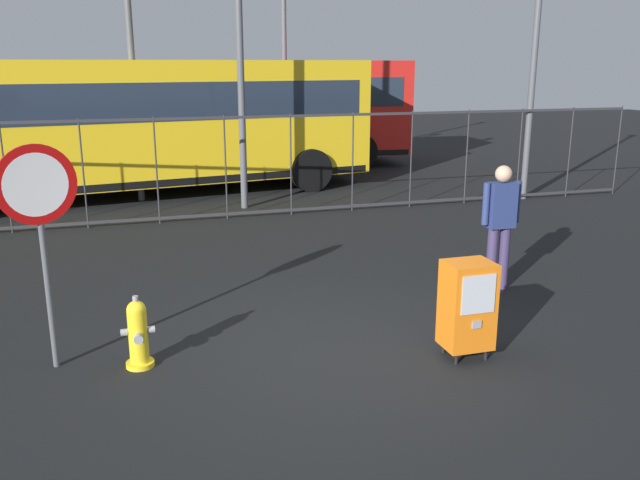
{
  "coord_description": "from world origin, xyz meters",
  "views": [
    {
      "loc": [
        -1.91,
        -6.11,
        2.95
      ],
      "look_at": [
        0.3,
        1.2,
        0.9
      ],
      "focal_mm": 37.21,
      "sensor_mm": 36.0,
      "label": 1
    }
  ],
  "objects_px": {
    "newspaper_box_primary": "(467,305)",
    "street_light_near_left": "(284,19)",
    "bus_near": "(138,120)",
    "bus_far": "(224,108)",
    "stop_sign": "(39,211)",
    "fire_hydrant": "(138,334)",
    "street_light_far_right": "(537,18)",
    "street_light_far_left": "(239,18)",
    "street_light_near_right": "(128,10)",
    "pedestrian": "(500,220)"
  },
  "relations": [
    {
      "from": "newspaper_box_primary",
      "to": "pedestrian",
      "type": "bearing_deg",
      "value": 51.02
    },
    {
      "from": "pedestrian",
      "to": "street_light_far_left",
      "type": "height_order",
      "value": "street_light_far_left"
    },
    {
      "from": "newspaper_box_primary",
      "to": "street_light_far_right",
      "type": "relative_size",
      "value": 0.16
    },
    {
      "from": "pedestrian",
      "to": "bus_far",
      "type": "xyz_separation_m",
      "value": [
        -1.81,
        11.69,
        0.76
      ]
    },
    {
      "from": "bus_far",
      "to": "street_light_far_right",
      "type": "height_order",
      "value": "street_light_far_right"
    },
    {
      "from": "street_light_near_right",
      "to": "street_light_far_right",
      "type": "xyz_separation_m",
      "value": [
        8.2,
        -2.28,
        -0.16
      ]
    },
    {
      "from": "stop_sign",
      "to": "street_light_near_left",
      "type": "relative_size",
      "value": 0.31
    },
    {
      "from": "bus_far",
      "to": "street_light_far_right",
      "type": "bearing_deg",
      "value": -45.34
    },
    {
      "from": "newspaper_box_primary",
      "to": "street_light_near_left",
      "type": "bearing_deg",
      "value": 83.97
    },
    {
      "from": "street_light_near_left",
      "to": "street_light_far_right",
      "type": "bearing_deg",
      "value": -58.54
    },
    {
      "from": "stop_sign",
      "to": "street_light_near_right",
      "type": "bearing_deg",
      "value": 82.16
    },
    {
      "from": "newspaper_box_primary",
      "to": "street_light_near_left",
      "type": "height_order",
      "value": "street_light_near_left"
    },
    {
      "from": "street_light_far_left",
      "to": "street_light_far_right",
      "type": "height_order",
      "value": "street_light_far_right"
    },
    {
      "from": "street_light_near_right",
      "to": "bus_far",
      "type": "bearing_deg",
      "value": 58.85
    },
    {
      "from": "fire_hydrant",
      "to": "street_light_near_left",
      "type": "bearing_deg",
      "value": 69.85
    },
    {
      "from": "bus_near",
      "to": "street_light_far_right",
      "type": "relative_size",
      "value": 1.64
    },
    {
      "from": "stop_sign",
      "to": "street_light_far_right",
      "type": "xyz_separation_m",
      "value": [
        9.34,
        6.06,
        2.24
      ]
    },
    {
      "from": "fire_hydrant",
      "to": "street_light_far_right",
      "type": "height_order",
      "value": "street_light_far_right"
    },
    {
      "from": "bus_near",
      "to": "bus_far",
      "type": "relative_size",
      "value": 1.01
    },
    {
      "from": "street_light_near_right",
      "to": "stop_sign",
      "type": "bearing_deg",
      "value": -97.84
    },
    {
      "from": "pedestrian",
      "to": "street_light_far_left",
      "type": "xyz_separation_m",
      "value": [
        -2.3,
        6.06,
        2.85
      ]
    },
    {
      "from": "newspaper_box_primary",
      "to": "street_light_near_right",
      "type": "distance_m",
      "value": 10.33
    },
    {
      "from": "street_light_far_left",
      "to": "fire_hydrant",
      "type": "bearing_deg",
      "value": -108.49
    },
    {
      "from": "bus_far",
      "to": "street_light_far_left",
      "type": "relative_size",
      "value": 1.64
    },
    {
      "from": "fire_hydrant",
      "to": "pedestrian",
      "type": "distance_m",
      "value": 4.84
    },
    {
      "from": "fire_hydrant",
      "to": "newspaper_box_primary",
      "type": "distance_m",
      "value": 3.32
    },
    {
      "from": "street_light_far_left",
      "to": "street_light_near_left",
      "type": "bearing_deg",
      "value": 67.77
    },
    {
      "from": "newspaper_box_primary",
      "to": "pedestrian",
      "type": "relative_size",
      "value": 0.61
    },
    {
      "from": "pedestrian",
      "to": "street_light_near_right",
      "type": "height_order",
      "value": "street_light_near_right"
    },
    {
      "from": "stop_sign",
      "to": "street_light_near_right",
      "type": "relative_size",
      "value": 0.32
    },
    {
      "from": "newspaper_box_primary",
      "to": "stop_sign",
      "type": "distance_m",
      "value": 4.27
    },
    {
      "from": "pedestrian",
      "to": "street_light_near_right",
      "type": "xyz_separation_m",
      "value": [
        -4.34,
        7.51,
        3.05
      ]
    },
    {
      "from": "bus_near",
      "to": "street_light_near_right",
      "type": "height_order",
      "value": "street_light_near_right"
    },
    {
      "from": "bus_near",
      "to": "newspaper_box_primary",
      "type": "bearing_deg",
      "value": -82.69
    },
    {
      "from": "newspaper_box_primary",
      "to": "street_light_far_right",
      "type": "height_order",
      "value": "street_light_far_right"
    },
    {
      "from": "newspaper_box_primary",
      "to": "street_light_near_left",
      "type": "relative_size",
      "value": 0.14
    },
    {
      "from": "fire_hydrant",
      "to": "bus_near",
      "type": "xyz_separation_m",
      "value": [
        0.41,
        9.2,
        1.36
      ]
    },
    {
      "from": "street_light_near_right",
      "to": "street_light_near_left",
      "type": "bearing_deg",
      "value": 43.54
    },
    {
      "from": "bus_far",
      "to": "street_light_far_right",
      "type": "relative_size",
      "value": 1.62
    },
    {
      "from": "bus_near",
      "to": "street_light_far_left",
      "type": "xyz_separation_m",
      "value": [
        1.98,
        -2.07,
        2.09
      ]
    },
    {
      "from": "stop_sign",
      "to": "bus_far",
      "type": "height_order",
      "value": "bus_far"
    },
    {
      "from": "bus_far",
      "to": "street_light_near_left",
      "type": "bearing_deg",
      "value": 0.29
    },
    {
      "from": "street_light_near_left",
      "to": "street_light_near_right",
      "type": "distance_m",
      "value": 5.93
    },
    {
      "from": "bus_near",
      "to": "street_light_near_right",
      "type": "xyz_separation_m",
      "value": [
        -0.07,
        -0.63,
        2.29
      ]
    },
    {
      "from": "street_light_near_right",
      "to": "street_light_far_left",
      "type": "xyz_separation_m",
      "value": [
        2.04,
        -1.44,
        -0.2
      ]
    },
    {
      "from": "fire_hydrant",
      "to": "street_light_far_left",
      "type": "bearing_deg",
      "value": 71.51
    },
    {
      "from": "street_light_near_left",
      "to": "street_light_far_left",
      "type": "bearing_deg",
      "value": -112.23
    },
    {
      "from": "newspaper_box_primary",
      "to": "fire_hydrant",
      "type": "bearing_deg",
      "value": 167.17
    },
    {
      "from": "newspaper_box_primary",
      "to": "street_light_near_right",
      "type": "xyz_separation_m",
      "value": [
        -2.89,
        9.3,
        3.43
      ]
    },
    {
      "from": "street_light_far_right",
      "to": "bus_far",
      "type": "bearing_deg",
      "value": 131.25
    }
  ]
}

